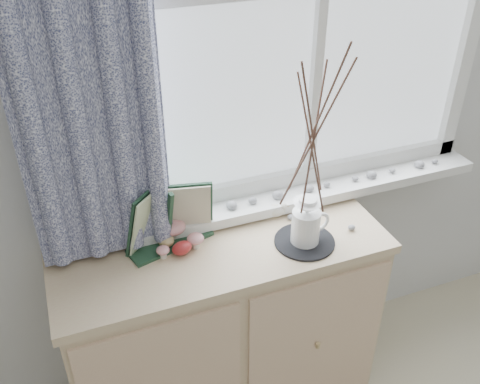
{
  "coord_description": "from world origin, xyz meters",
  "views": [
    {
      "loc": [
        -0.62,
        0.35,
        2.05
      ],
      "look_at": [
        -0.1,
        1.7,
        1.1
      ],
      "focal_mm": 40.0,
      "sensor_mm": 36.0,
      "label": 1
    }
  ],
  "objects_px": {
    "sideboard": "(224,331)",
    "twig_pitcher": "(314,132)",
    "toadstool_cluster": "(177,233)",
    "botanical_book": "(170,220)"
  },
  "relations": [
    {
      "from": "sideboard",
      "to": "twig_pitcher",
      "type": "bearing_deg",
      "value": -15.51
    },
    {
      "from": "toadstool_cluster",
      "to": "sideboard",
      "type": "bearing_deg",
      "value": -29.08
    },
    {
      "from": "sideboard",
      "to": "botanical_book",
      "type": "bearing_deg",
      "value": 161.45
    },
    {
      "from": "twig_pitcher",
      "to": "toadstool_cluster",
      "type": "bearing_deg",
      "value": 154.3
    },
    {
      "from": "sideboard",
      "to": "toadstool_cluster",
      "type": "distance_m",
      "value": 0.5
    },
    {
      "from": "toadstool_cluster",
      "to": "twig_pitcher",
      "type": "xyz_separation_m",
      "value": [
        0.42,
        -0.16,
        0.39
      ]
    },
    {
      "from": "twig_pitcher",
      "to": "botanical_book",
      "type": "bearing_deg",
      "value": 157.94
    },
    {
      "from": "sideboard",
      "to": "toadstool_cluster",
      "type": "relative_size",
      "value": 6.9
    },
    {
      "from": "sideboard",
      "to": "botanical_book",
      "type": "distance_m",
      "value": 0.58
    },
    {
      "from": "botanical_book",
      "to": "toadstool_cluster",
      "type": "xyz_separation_m",
      "value": [
        0.03,
        0.02,
        -0.08
      ]
    }
  ]
}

